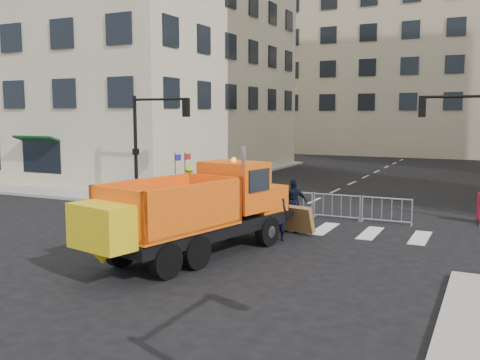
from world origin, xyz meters
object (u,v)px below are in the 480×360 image
at_px(plow_truck, 195,209).
at_px(worker, 189,181).
at_px(cop_c, 294,202).
at_px(cop_a, 277,214).
at_px(cop_b, 289,210).

relative_size(plow_truck, worker, 5.79).
bearing_deg(cop_c, plow_truck, 46.83).
xyz_separation_m(cop_a, cop_c, (-0.39, 2.79, -0.03)).
height_order(cop_c, worker, cop_c).
relative_size(cop_a, cop_b, 1.17).
bearing_deg(worker, cop_a, -50.39).
xyz_separation_m(plow_truck, cop_a, (1.51, 3.20, -0.58)).
bearing_deg(cop_c, cop_b, 69.75).
height_order(cop_a, cop_b, cop_a).
xyz_separation_m(plow_truck, worker, (-6.27, 10.07, -0.59)).
distance_m(plow_truck, cop_a, 3.58).
distance_m(cop_a, cop_c, 2.82).
xyz_separation_m(cop_a, worker, (-7.78, 6.87, -0.01)).
relative_size(cop_b, cop_c, 0.89).
relative_size(cop_a, worker, 1.20).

